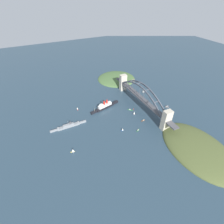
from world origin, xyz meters
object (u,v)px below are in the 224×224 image
at_px(small_boat_5, 130,110).
at_px(channel_marker_buoy, 134,109).
at_px(small_boat_4, 77,108).
at_px(seaplane_second_in_formation, 143,92).
at_px(ocean_liner, 105,106).
at_px(naval_cruiser, 69,126).
at_px(small_boat_1, 134,113).
at_px(harbor_arch_bridge, 141,98).
at_px(small_boat_2, 138,130).
at_px(small_boat_3, 73,150).
at_px(small_boat_0, 143,120).
at_px(seaplane_taxiing_near_bridge, 167,107).
at_px(small_boat_6, 123,129).

distance_m(small_boat_5, channel_marker_buoy, 9.30).
bearing_deg(small_boat_5, small_boat_4, 62.92).
bearing_deg(seaplane_second_in_formation, channel_marker_buoy, 130.01).
height_order(ocean_liner, small_boat_5, ocean_liner).
distance_m(naval_cruiser, small_boat_1, 153.14).
bearing_deg(small_boat_1, harbor_arch_bridge, -55.55).
xyz_separation_m(ocean_liner, small_boat_2, (-105.03, -30.03, -4.86)).
bearing_deg(small_boat_3, small_boat_0, -84.03).
height_order(seaplane_taxiing_near_bridge, small_boat_5, seaplane_taxiing_near_bridge).
bearing_deg(seaplane_taxiing_near_bridge, small_boat_3, 97.76).
bearing_deg(small_boat_0, harbor_arch_bridge, -26.90).
xyz_separation_m(small_boat_0, small_boat_4, (107.31, 122.34, 2.49)).
bearing_deg(harbor_arch_bridge, small_boat_5, 95.61).
height_order(small_boat_2, channel_marker_buoy, channel_marker_buoy).
bearing_deg(small_boat_3, small_boat_6, -84.91).
height_order(small_boat_1, small_boat_3, small_boat_3).
height_order(small_boat_6, channel_marker_buoy, small_boat_6).
bearing_deg(small_boat_6, small_boat_5, -43.09).
distance_m(ocean_liner, seaplane_second_in_formation, 131.51).
bearing_deg(small_boat_3, seaplane_taxiing_near_bridge, -82.24).
bearing_deg(ocean_liner, harbor_arch_bridge, -111.03).
relative_size(naval_cruiser, small_boat_5, 7.50).
bearing_deg(seaplane_second_in_formation, harbor_arch_bridge, 139.33).
distance_m(small_boat_3, small_boat_6, 110.12).
bearing_deg(small_boat_3, small_boat_1, -73.91).
height_order(harbor_arch_bridge, channel_marker_buoy, harbor_arch_bridge).
xyz_separation_m(harbor_arch_bridge, small_boat_5, (-3.12, 31.76, -24.63)).
xyz_separation_m(seaplane_taxiing_near_bridge, seaplane_second_in_formation, (87.60, 11.45, -0.07)).
xyz_separation_m(ocean_liner, seaplane_taxiing_near_bridge, (-66.49, -141.19, -3.71)).
xyz_separation_m(harbor_arch_bridge, small_boat_1, (-21.82, 31.81, -21.66)).
bearing_deg(naval_cruiser, channel_marker_buoy, -92.36).
bearing_deg(small_boat_0, channel_marker_buoy, -4.05).
bearing_deg(naval_cruiser, seaplane_taxiing_near_bridge, -98.72).
distance_m(seaplane_second_in_formation, small_boat_3, 268.46).
height_order(harbor_arch_bridge, seaplane_second_in_formation, harbor_arch_bridge).
distance_m(seaplane_taxiing_near_bridge, small_boat_4, 224.58).
height_order(small_boat_2, small_boat_3, small_boat_3).
xyz_separation_m(ocean_liner, small_boat_0, (-83.15, -58.07, -4.83)).
height_order(seaplane_second_in_formation, small_boat_3, small_boat_3).
bearing_deg(naval_cruiser, seaplane_second_in_formation, -77.49).
relative_size(naval_cruiser, seaplane_second_in_formation, 7.66).
distance_m(harbor_arch_bridge, small_boat_6, 104.60).
relative_size(small_boat_1, small_boat_3, 0.93).
relative_size(naval_cruiser, seaplane_taxiing_near_bridge, 8.02).
bearing_deg(small_boat_0, seaplane_taxiing_near_bridge, -78.67).
distance_m(small_boat_2, channel_marker_buoy, 75.58).
height_order(seaplane_taxiing_near_bridge, small_boat_1, small_boat_1).
height_order(naval_cruiser, small_boat_5, naval_cruiser).
distance_m(small_boat_2, small_boat_4, 159.96).
height_order(small_boat_2, small_boat_4, small_boat_4).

